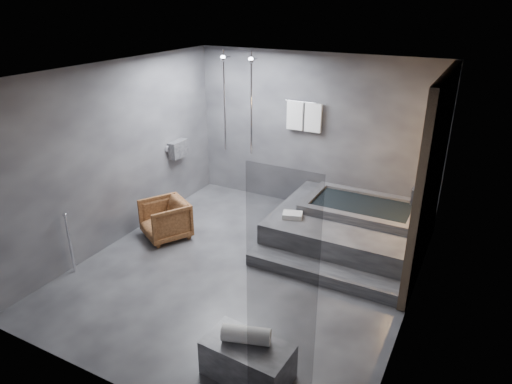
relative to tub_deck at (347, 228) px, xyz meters
The scene contains 7 objects.
room 2.02m from the tub_deck, 118.47° to the right, with size 5.00×5.04×2.82m.
tub_deck is the anchor object (origin of this frame).
tub_step 1.19m from the tub_deck, 90.00° to the right, with size 2.20×0.36×0.18m, color #2D2D30.
concrete_bench 3.21m from the tub_deck, 91.10° to the right, with size 0.90×0.50×0.41m, color #363739.
driftwood_chair 2.93m from the tub_deck, 155.55° to the right, with size 0.68×0.70×0.64m, color #412210.
rolled_towel 3.19m from the tub_deck, 91.61° to the right, with size 0.18×0.18×0.50m, color white.
deck_towel 0.95m from the tub_deck, 144.11° to the right, with size 0.30×0.22×0.08m, color white.
Camera 1 is at (2.75, -4.93, 3.65)m, focal length 32.00 mm.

